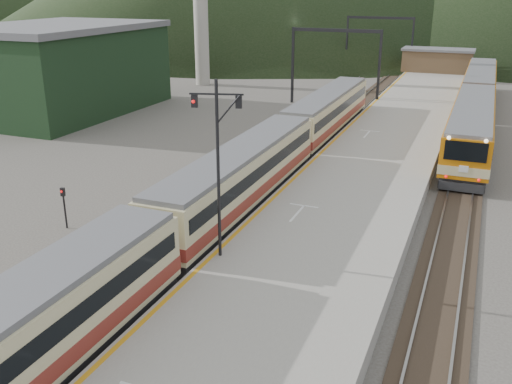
% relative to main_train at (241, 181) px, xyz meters
% --- Properties ---
extents(track_main, '(2.60, 200.00, 0.23)m').
position_rel_main_train_xyz_m(track_main, '(0.00, 16.53, -1.80)').
color(track_main, black).
rests_on(track_main, ground).
extents(track_far, '(2.60, 200.00, 0.23)m').
position_rel_main_train_xyz_m(track_far, '(-5.00, 16.53, -1.80)').
color(track_far, black).
rests_on(track_far, ground).
extents(track_second, '(2.60, 200.00, 0.23)m').
position_rel_main_train_xyz_m(track_second, '(11.50, 16.53, -1.80)').
color(track_second, black).
rests_on(track_second, ground).
extents(platform, '(8.00, 100.00, 1.00)m').
position_rel_main_train_xyz_m(platform, '(5.60, 14.53, -1.37)').
color(platform, gray).
rests_on(platform, ground).
extents(gantry_near, '(9.55, 0.25, 8.00)m').
position_rel_main_train_xyz_m(gantry_near, '(-2.85, 31.53, 3.72)').
color(gantry_near, black).
rests_on(gantry_near, ground).
extents(gantry_far, '(9.55, 0.25, 8.00)m').
position_rel_main_train_xyz_m(gantry_far, '(-2.85, 56.53, 3.72)').
color(gantry_far, black).
rests_on(gantry_far, ground).
extents(warehouse, '(14.50, 20.50, 8.60)m').
position_rel_main_train_xyz_m(warehouse, '(-28.00, 18.53, 2.45)').
color(warehouse, black).
rests_on(warehouse, ground).
extents(station_shed, '(9.40, 4.40, 3.10)m').
position_rel_main_train_xyz_m(station_shed, '(5.60, 54.53, 0.70)').
color(station_shed, brown).
rests_on(station_shed, platform).
extents(main_train, '(2.68, 55.11, 3.27)m').
position_rel_main_train_xyz_m(main_train, '(0.00, 0.00, 0.00)').
color(main_train, '#C0B583').
rests_on(main_train, track_main).
extents(second_train, '(3.01, 41.04, 3.68)m').
position_rel_main_train_xyz_m(second_train, '(11.50, 27.92, 0.20)').
color(second_train, '#BF6709').
rests_on(second_train, track_second).
extents(signal_mast, '(2.13, 0.74, 7.74)m').
position_rel_main_train_xyz_m(signal_mast, '(2.14, -7.38, 3.82)').
color(signal_mast, black).
rests_on(signal_mast, platform).
extents(short_signal_b, '(0.26, 0.22, 2.27)m').
position_rel_main_train_xyz_m(short_signal_b, '(-3.46, 7.63, -0.40)').
color(short_signal_b, black).
rests_on(short_signal_b, ground).
extents(short_signal_c, '(0.26, 0.22, 2.27)m').
position_rel_main_train_xyz_m(short_signal_c, '(-7.75, -5.66, -0.40)').
color(short_signal_c, black).
rests_on(short_signal_c, ground).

